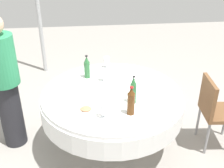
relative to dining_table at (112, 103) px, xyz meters
The scene contains 17 objects.
ground_plane 0.60m from the dining_table, ahead, with size 10.00×10.00×0.00m, color gray.
dining_table is the anchor object (origin of this frame).
bottle_green_front 0.41m from the dining_table, 50.67° to the right, with size 0.07×0.07×0.30m.
bottle_green_right 0.54m from the dining_table, 123.82° to the left, with size 0.07×0.07×0.28m.
bottle_brown_south 0.53m from the dining_table, 72.63° to the right, with size 0.07×0.07×0.29m.
wine_glass_west 0.54m from the dining_table, 105.68° to the right, with size 0.07×0.07×0.14m.
wine_glass_rear 0.38m from the dining_table, 104.75° to the left, with size 0.07×0.07×0.14m.
wine_glass_near 0.69m from the dining_table, 90.18° to the left, with size 0.08×0.08×0.15m.
plate_mid 0.22m from the dining_table, 149.53° to the right, with size 0.23×0.23×0.02m.
plate_east 0.60m from the dining_table, 52.86° to the right, with size 0.25×0.25×0.02m.
plate_north 0.47m from the dining_table, 130.98° to the right, with size 0.25×0.25×0.04m.
plate_left 0.52m from the dining_table, 49.10° to the left, with size 0.22×0.22×0.02m.
spoon_right 0.43m from the dining_table, 87.66° to the left, with size 0.18×0.02×0.01m, color silver.
folded_napkin 0.20m from the dining_table, ahead, with size 0.14×0.14×0.02m, color white.
person_right 1.20m from the dining_table, behind, with size 0.34×0.34×1.58m.
chair_near 1.17m from the dining_table, ahead, with size 0.43×0.43×0.87m.
tent_pole_main 2.51m from the dining_table, 114.71° to the left, with size 0.07×0.07×2.43m, color #B2B5B7.
Camera 1 is at (-0.28, -2.59, 2.26)m, focal length 44.28 mm.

